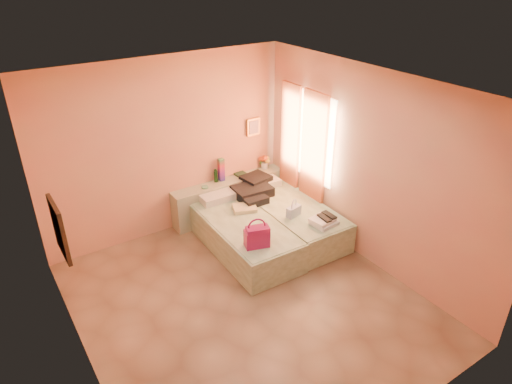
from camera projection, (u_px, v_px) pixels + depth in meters
ground at (248, 302)px, 5.97m from camera, size 4.50×4.50×0.00m
room_walls at (236, 159)px, 5.66m from camera, size 4.02×4.51×2.81m
headboard_ledge at (229, 197)px, 7.84m from camera, size 2.05×0.30×0.65m
bed_left at (243, 235)px, 6.92m from camera, size 0.96×2.03×0.50m
bed_right at (291, 218)px, 7.36m from camera, size 0.96×2.03×0.50m
water_bottle at (216, 176)px, 7.59m from camera, size 0.08×0.08×0.22m
rainbow_box at (221, 170)px, 7.60m from camera, size 0.09×0.09×0.39m
small_dish at (205, 187)px, 7.44m from camera, size 0.12×0.12×0.03m
green_book at (240, 174)px, 7.88m from camera, size 0.20×0.15×0.03m
flower_vase at (265, 161)px, 8.06m from camera, size 0.24×0.24×0.28m
magenta_handbag at (257, 236)px, 6.16m from camera, size 0.37×0.27×0.31m
khaki_garment at (245, 208)px, 7.10m from camera, size 0.43×0.39×0.06m
clothes_pile at (255, 189)px, 7.52m from camera, size 0.72×0.72×0.20m
blue_handbag at (294, 211)px, 6.91m from camera, size 0.26×0.16×0.16m
towel_stack at (324, 221)px, 6.71m from camera, size 0.38×0.33×0.10m
sandal_pair at (327, 217)px, 6.70m from camera, size 0.21×0.27×0.03m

